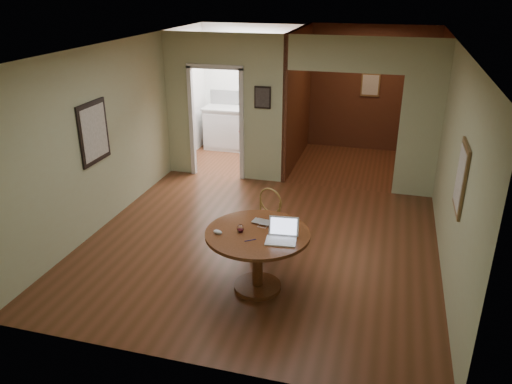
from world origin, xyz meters
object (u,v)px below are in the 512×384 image
(dining_table, at_px, (258,247))
(open_laptop, at_px, (282,234))
(closed_laptop, at_px, (265,225))
(chair, at_px, (266,219))

(dining_table, relative_size, open_laptop, 3.38)
(closed_laptop, bearing_deg, open_laptop, -36.37)
(chair, bearing_deg, dining_table, -60.60)
(dining_table, height_order, open_laptop, open_laptop)
(chair, xyz_separation_m, closed_laptop, (0.16, -0.70, 0.27))
(dining_table, distance_m, chair, 0.89)
(chair, distance_m, closed_laptop, 0.77)
(dining_table, distance_m, open_laptop, 0.43)
(dining_table, relative_size, closed_laptop, 3.59)
(open_laptop, distance_m, closed_laptop, 0.40)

